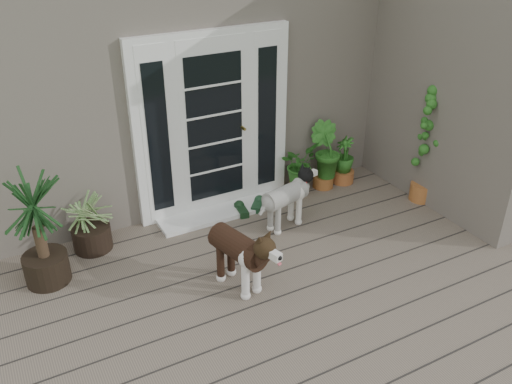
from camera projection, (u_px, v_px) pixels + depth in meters
name	position (u px, v px, depth m)	size (l,w,h in m)	color
deck	(333.00, 309.00, 5.11)	(6.20, 4.60, 0.12)	#6B5B4C
house_main	(166.00, 52.00, 7.68)	(7.40, 4.00, 3.10)	#665E54
house_wing	(487.00, 82.00, 6.45)	(1.60, 2.40, 3.10)	#665E54
door_unit	(213.00, 125.00, 6.19)	(1.90, 0.14, 2.15)	white
door_step	(223.00, 211.00, 6.54)	(1.60, 0.40, 0.05)	white
brindle_dog	(238.00, 258.00, 5.16)	(0.35, 0.82, 0.68)	#331D12
white_dog	(285.00, 204.00, 6.14)	(0.31, 0.72, 0.60)	beige
spider_plant	(89.00, 219.00, 5.72)	(0.69, 0.69, 0.73)	#93B971
yucca	(38.00, 230.00, 5.11)	(0.82, 0.82, 1.19)	black
herb_a	(299.00, 172.00, 6.84)	(0.48, 0.48, 0.61)	#25631C
herb_b	(324.00, 164.00, 6.99)	(0.45, 0.45, 0.67)	#1C641F
herb_c	(343.00, 165.00, 7.16)	(0.32, 0.32, 0.50)	#275D1A
sapling	(430.00, 142.00, 6.47)	(0.46, 0.46, 1.57)	#215E1A
clog_left	(242.00, 210.00, 6.53)	(0.15, 0.32, 0.10)	black
clog_right	(258.00, 205.00, 6.63)	(0.15, 0.33, 0.10)	#17391F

